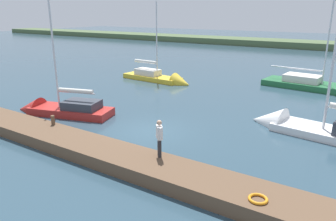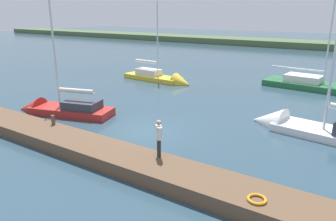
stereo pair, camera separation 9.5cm
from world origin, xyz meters
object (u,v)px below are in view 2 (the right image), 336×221
(life_ring_buoy, at_px, (257,199))
(sailboat_mid_channel, at_px, (162,79))
(person_on_dock, at_px, (159,136))
(mooring_post_near, at_px, (53,120))
(sailboat_behind_pier, at_px, (312,130))
(sailboat_outer_mooring, at_px, (58,111))

(life_ring_buoy, height_order, sailboat_mid_channel, sailboat_mid_channel)
(life_ring_buoy, relative_size, person_on_dock, 0.40)
(mooring_post_near, bearing_deg, life_ring_buoy, 174.43)
(mooring_post_near, relative_size, person_on_dock, 0.32)
(sailboat_behind_pier, height_order, person_on_dock, sailboat_behind_pier)
(life_ring_buoy, bearing_deg, sailboat_behind_pier, -91.01)
(sailboat_mid_channel, height_order, sailboat_outer_mooring, sailboat_mid_channel)
(sailboat_behind_pier, distance_m, sailboat_outer_mooring, 15.94)
(mooring_post_near, xyz_separation_m, sailboat_outer_mooring, (3.01, -2.67, -0.70))
(mooring_post_near, height_order, sailboat_outer_mooring, sailboat_outer_mooring)
(sailboat_outer_mooring, relative_size, person_on_dock, 4.99)
(sailboat_mid_channel, height_order, sailboat_behind_pier, sailboat_behind_pier)
(life_ring_buoy, height_order, person_on_dock, person_on_dock)
(sailboat_behind_pier, xyz_separation_m, sailboat_outer_mooring, (15.03, 5.31, -0.06))
(sailboat_mid_channel, distance_m, sailboat_outer_mooring, 12.35)
(sailboat_mid_channel, bearing_deg, life_ring_buoy, -43.20)
(life_ring_buoy, height_order, sailboat_outer_mooring, sailboat_outer_mooring)
(mooring_post_near, bearing_deg, sailboat_behind_pier, -146.43)
(sailboat_mid_channel, distance_m, sailboat_behind_pier, 16.51)
(mooring_post_near, relative_size, sailboat_mid_channel, 0.06)
(life_ring_buoy, distance_m, sailboat_mid_channel, 21.91)
(life_ring_buoy, relative_size, sailboat_mid_channel, 0.08)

